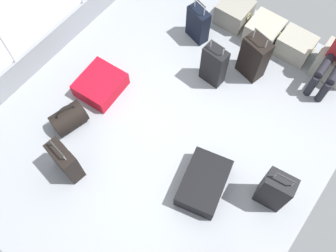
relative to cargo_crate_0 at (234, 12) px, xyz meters
name	(u,v)px	position (x,y,z in m)	size (l,w,h in m)	color
ground_plane	(169,125)	(0.30, -2.17, -0.21)	(4.40, 5.20, 0.06)	gray
gunwale_port	(55,41)	(-1.87, -2.17, 0.04)	(0.06, 5.20, 0.45)	gray
railing_port	(44,15)	(-1.87, -2.17, 0.60)	(0.04, 4.20, 1.02)	silver
sea_wake	(6,23)	(-3.30, -2.17, -0.52)	(12.00, 12.00, 0.01)	teal
cargo_crate_0	(234,12)	(0.00, 0.00, 0.00)	(0.52, 0.50, 0.36)	gray
cargo_crate_1	(264,31)	(0.57, -0.04, -0.01)	(0.52, 0.50, 0.34)	#9E9989
cargo_crate_2	(295,46)	(1.10, -0.01, -0.01)	(0.55, 0.42, 0.35)	gray
cargo_crate_3	(334,63)	(1.73, 0.02, 0.03)	(0.54, 0.49, 0.42)	gray
suitcase_0	(101,85)	(-0.84, -2.31, -0.06)	(0.61, 0.67, 0.24)	#B70C1E
suitcase_1	(204,183)	(1.21, -2.63, -0.05)	(0.68, 0.86, 0.27)	black
suitcase_2	(214,66)	(0.36, -1.17, 0.15)	(0.36, 0.22, 0.82)	black
suitcase_3	(274,190)	(1.97, -2.27, 0.18)	(0.37, 0.27, 0.85)	black
suitcase_5	(254,58)	(0.75, -0.72, 0.17)	(0.42, 0.32, 0.87)	black
suitcase_6	(65,161)	(-0.34, -3.50, 0.11)	(0.45, 0.26, 0.73)	black
suitcase_7	(198,24)	(-0.28, -0.64, 0.11)	(0.40, 0.28, 0.75)	black
duffel_bag	(69,118)	(-0.80, -3.00, -0.01)	(0.43, 0.53, 0.47)	black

